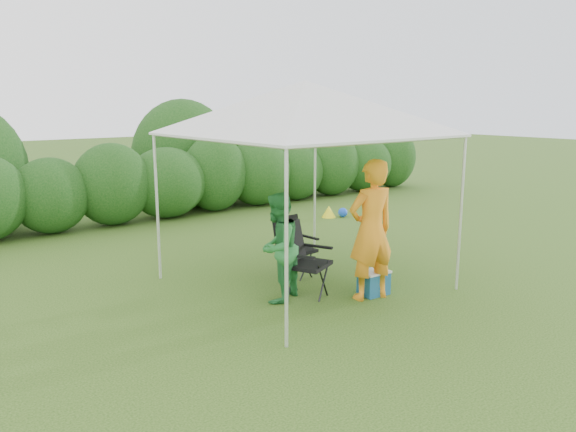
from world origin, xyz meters
TOP-DOWN VIEW (x-y plane):
  - ground at (0.00, 0.00)m, footprint 70.00×70.00m
  - hedge at (0.11, 6.00)m, footprint 17.69×1.53m
  - canopy at (0.00, 0.50)m, footprint 3.10×3.10m
  - chair_right at (0.14, 0.93)m, footprint 0.58×0.53m
  - chair_left at (-0.33, 0.16)m, footprint 0.74×0.72m
  - man at (0.30, -0.49)m, footprint 0.74×0.56m
  - woman at (-0.70, 0.19)m, footprint 0.86×0.80m
  - cooler at (0.44, -0.43)m, footprint 0.41×0.31m
  - bottle at (0.50, -0.47)m, footprint 0.07×0.07m
  - lawn_toy at (3.53, 3.71)m, footprint 0.53×0.44m

SIDE VIEW (x-z plane):
  - ground at x=0.00m, z-range 0.00..0.00m
  - lawn_toy at x=3.53m, z-range -0.01..0.26m
  - cooler at x=0.44m, z-range 0.00..0.33m
  - bottle at x=0.50m, z-range 0.33..0.60m
  - chair_right at x=0.14m, z-range 0.06..0.94m
  - chair_left at x=-0.33m, z-range 0.06..1.05m
  - woman at x=-0.70m, z-range 0.00..1.42m
  - hedge at x=0.11m, z-range -0.07..1.73m
  - man at x=0.30m, z-range 0.00..1.84m
  - canopy at x=0.00m, z-range 1.05..3.88m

